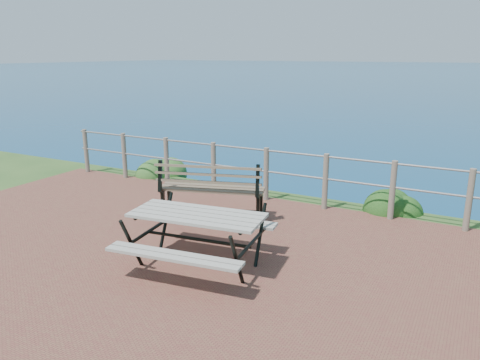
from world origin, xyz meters
name	(u,v)px	position (x,y,z in m)	size (l,w,h in m)	color
ground	(157,270)	(0.00, 0.00, 0.00)	(10.00, 7.00, 0.12)	brown
safety_railing	(266,171)	(0.00, 3.35, 0.57)	(9.40, 0.10, 1.00)	#6B5B4C
picnic_table	(197,234)	(0.42, 0.34, 0.46)	(1.78, 1.47, 0.72)	#A39E92
park_bench	(212,180)	(-0.42, 2.08, 0.65)	(1.82, 0.94, 1.00)	brown
shrub_lip_west	(165,175)	(-2.86, 4.00, 0.00)	(0.86, 0.86, 0.63)	#2C531F
shrub_lip_east	(392,209)	(2.22, 3.97, 0.00)	(0.84, 0.84, 0.61)	#123D13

